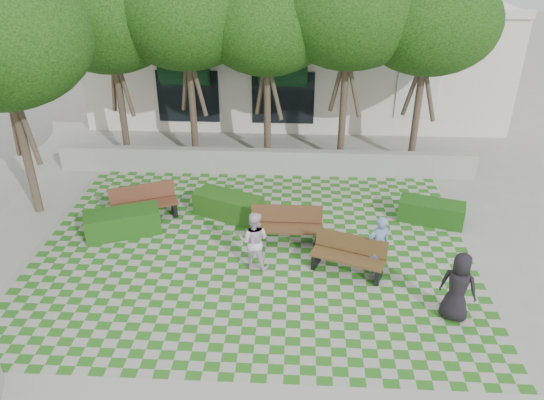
# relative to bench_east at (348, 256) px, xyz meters

# --- Properties ---
(ground) EXTENTS (90.00, 90.00, 0.00)m
(ground) POSITION_rel_bench_east_xyz_m (-2.56, -0.24, -0.48)
(ground) COLOR gray
(ground) RESTS_ON ground
(lawn) EXTENTS (12.00, 12.00, 0.00)m
(lawn) POSITION_rel_bench_east_xyz_m (-2.56, 0.76, -0.48)
(lawn) COLOR #2B721E
(lawn) RESTS_ON ground
(sidewalk_west) EXTENTS (2.00, 12.00, 0.01)m
(sidewalk_west) POSITION_rel_bench_east_xyz_m (-9.76, 0.76, -0.48)
(sidewalk_west) COLOR #9E9B93
(sidewalk_west) RESTS_ON ground
(retaining_wall) EXTENTS (15.00, 0.36, 0.90)m
(retaining_wall) POSITION_rel_bench_east_xyz_m (-2.56, 5.96, -0.03)
(retaining_wall) COLOR #9E9B93
(retaining_wall) RESTS_ON ground
(bench_east) EXTENTS (2.01, 1.27, 1.00)m
(bench_east) POSITION_rel_bench_east_xyz_m (0.00, 0.00, 0.00)
(bench_east) COLOR #4F371B
(bench_east) RESTS_ON ground
(bench_mid) EXTENTS (2.03, 0.68, 1.06)m
(bench_mid) POSITION_rel_bench_east_xyz_m (-1.65, 1.37, 0.03)
(bench_mid) COLOR #52331C
(bench_mid) RESTS_ON ground
(bench_west) EXTENTS (2.09, 1.40, 1.05)m
(bench_west) POSITION_rel_bench_east_xyz_m (-6.06, 2.50, 0.02)
(bench_west) COLOR #532D1C
(bench_west) RESTS_ON ground
(hedge_east) EXTENTS (2.07, 1.29, 0.67)m
(hedge_east) POSITION_rel_bench_east_xyz_m (2.72, 2.75, -0.15)
(hedge_east) COLOR #194712
(hedge_east) RESTS_ON ground
(hedge_midleft) EXTENTS (2.26, 1.62, 0.74)m
(hedge_midleft) POSITION_rel_bench_east_xyz_m (-3.49, 2.74, -0.12)
(hedge_midleft) COLOR #1E4A13
(hedge_midleft) RESTS_ON ground
(hedge_west) EXTENTS (2.28, 1.57, 0.74)m
(hedge_west) POSITION_rel_bench_east_xyz_m (-6.45, 1.54, -0.11)
(hedge_west) COLOR #194813
(hedge_west) RESTS_ON ground
(person_blue) EXTENTS (0.70, 0.57, 1.65)m
(person_blue) POSITION_rel_bench_east_xyz_m (0.75, 0.06, 0.34)
(person_blue) COLOR #6D8AC6
(person_blue) RESTS_ON ground
(person_dark) EXTENTS (1.01, 0.89, 1.73)m
(person_dark) POSITION_rel_bench_east_xyz_m (2.32, -1.69, 0.38)
(person_dark) COLOR black
(person_dark) RESTS_ON ground
(person_white) EXTENTS (0.87, 0.72, 1.64)m
(person_white) POSITION_rel_bench_east_xyz_m (-2.47, 0.08, 0.34)
(person_white) COLOR silver
(person_white) RESTS_ON ground
(tree_row) EXTENTS (17.70, 13.40, 7.41)m
(tree_row) POSITION_rel_bench_east_xyz_m (-4.42, 5.72, 4.70)
(tree_row) COLOR #47382B
(tree_row) RESTS_ON ground
(building) EXTENTS (18.00, 8.92, 5.15)m
(building) POSITION_rel_bench_east_xyz_m (-1.63, 13.84, 2.03)
(building) COLOR silver
(building) RESTS_ON ground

